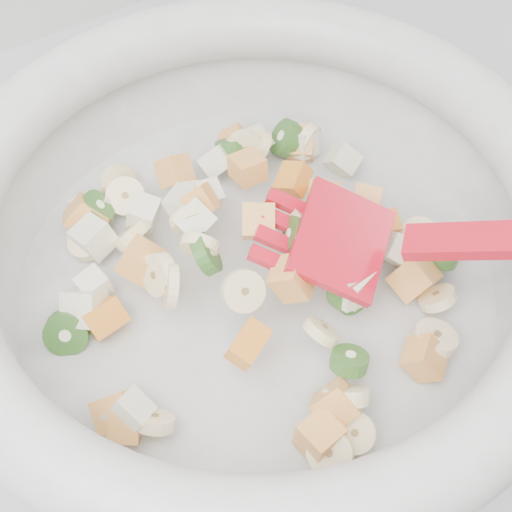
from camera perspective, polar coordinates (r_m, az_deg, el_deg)
counter at (r=0.95m, az=-3.61°, el=-16.85°), size 2.00×0.60×0.90m
mixing_bowl at (r=0.48m, az=0.05°, el=0.87°), size 0.42×0.41×0.16m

